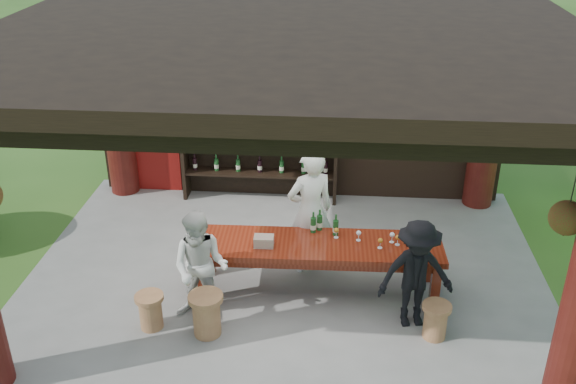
# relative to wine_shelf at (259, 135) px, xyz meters

# --- Properties ---
(ground) EXTENTS (90.00, 90.00, 0.00)m
(ground) POSITION_rel_wine_shelf_xyz_m (0.66, -2.45, -1.19)
(ground) COLOR #2D5119
(ground) RESTS_ON ground
(pavilion) EXTENTS (7.50, 6.00, 3.60)m
(pavilion) POSITION_rel_wine_shelf_xyz_m (0.65, -2.02, 0.94)
(pavilion) COLOR slate
(pavilion) RESTS_ON ground
(wine_shelf) EXTENTS (2.70, 0.41, 2.37)m
(wine_shelf) POSITION_rel_wine_shelf_xyz_m (0.00, 0.00, 0.00)
(wine_shelf) COLOR black
(wine_shelf) RESTS_ON ground
(tasting_table) EXTENTS (3.34, 0.93, 0.75)m
(tasting_table) POSITION_rel_wine_shelf_xyz_m (1.13, -2.75, -0.56)
(tasting_table) COLOR #5E1A0D
(tasting_table) RESTS_ON ground
(stool_near_left) EXTENTS (0.44, 0.44, 0.57)m
(stool_near_left) POSITION_rel_wine_shelf_xyz_m (-0.21, -3.81, -0.89)
(stool_near_left) COLOR brown
(stool_near_left) RESTS_ON ground
(stool_near_right) EXTENTS (0.36, 0.36, 0.48)m
(stool_near_right) POSITION_rel_wine_shelf_xyz_m (2.62, -3.64, -0.94)
(stool_near_right) COLOR brown
(stool_near_right) RESTS_ON ground
(stool_far_left) EXTENTS (0.37, 0.37, 0.48)m
(stool_far_left) POSITION_rel_wine_shelf_xyz_m (-0.94, -3.74, -0.93)
(stool_far_left) COLOR brown
(stool_far_left) RESTS_ON ground
(host) EXTENTS (0.80, 0.69, 1.86)m
(host) POSITION_rel_wine_shelf_xyz_m (0.98, -2.20, -0.26)
(host) COLOR white
(host) RESTS_ON ground
(guest_woman) EXTENTS (0.79, 0.65, 1.52)m
(guest_woman) POSITION_rel_wine_shelf_xyz_m (-0.32, -3.48, -0.43)
(guest_woman) COLOR beige
(guest_woman) RESTS_ON ground
(guest_man) EXTENTS (1.04, 0.71, 1.48)m
(guest_man) POSITION_rel_wine_shelf_xyz_m (2.36, -3.39, -0.45)
(guest_man) COLOR black
(guest_man) RESTS_ON ground
(table_bottles) EXTENTS (0.39, 0.20, 0.31)m
(table_bottles) POSITION_rel_wine_shelf_xyz_m (1.17, -2.45, -0.28)
(table_bottles) COLOR #194C1E
(table_bottles) RESTS_ON tasting_table
(table_glasses) EXTENTS (0.88, 0.29, 0.15)m
(table_glasses) POSITION_rel_wine_shelf_xyz_m (1.85, -2.68, -0.36)
(table_glasses) COLOR silver
(table_glasses) RESTS_ON tasting_table
(napkin_basket) EXTENTS (0.26, 0.19, 0.14)m
(napkin_basket) POSITION_rel_wine_shelf_xyz_m (0.41, -2.88, -0.37)
(napkin_basket) COLOR #BF6672
(napkin_basket) RESTS_ON tasting_table
(shrubs) EXTENTS (14.11, 7.18, 1.36)m
(shrubs) POSITION_rel_wine_shelf_xyz_m (4.26, -1.55, -0.64)
(shrubs) COLOR #194C14
(shrubs) RESTS_ON ground
(trees) EXTENTS (22.12, 11.29, 4.80)m
(trees) POSITION_rel_wine_shelf_xyz_m (4.17, -0.92, 2.18)
(trees) COLOR #3F2819
(trees) RESTS_ON ground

